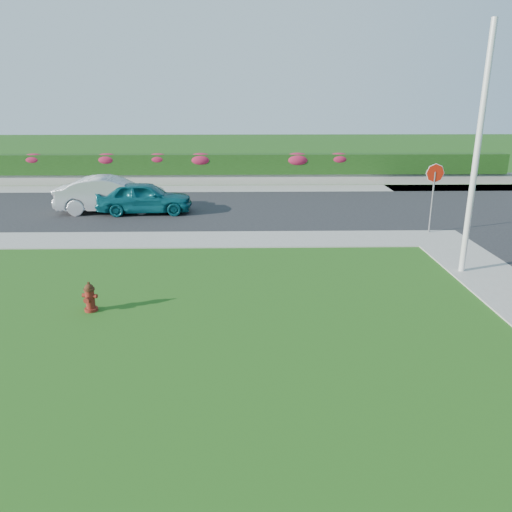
{
  "coord_description": "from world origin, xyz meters",
  "views": [
    {
      "loc": [
        0.26,
        -7.73,
        4.75
      ],
      "look_at": [
        0.5,
        4.32,
        0.9
      ],
      "focal_mm": 35.0,
      "sensor_mm": 36.0,
      "label": 1
    }
  ],
  "objects_px": {
    "sedan_silver": "(112,194)",
    "utility_pole": "(477,154)",
    "sedan_teal": "(145,197)",
    "stop_sign": "(434,182)",
    "fire_hydrant": "(90,297)"
  },
  "relations": [
    {
      "from": "sedan_silver",
      "to": "utility_pole",
      "type": "bearing_deg",
      "value": -128.55
    },
    {
      "from": "sedan_teal",
      "to": "stop_sign",
      "type": "distance_m",
      "value": 11.52
    },
    {
      "from": "fire_hydrant",
      "to": "utility_pole",
      "type": "distance_m",
      "value": 10.48
    },
    {
      "from": "fire_hydrant",
      "to": "stop_sign",
      "type": "xyz_separation_m",
      "value": [
        10.31,
        6.75,
        1.54
      ]
    },
    {
      "from": "sedan_teal",
      "to": "utility_pole",
      "type": "bearing_deg",
      "value": -129.26
    },
    {
      "from": "fire_hydrant",
      "to": "sedan_teal",
      "type": "relative_size",
      "value": 0.18
    },
    {
      "from": "fire_hydrant",
      "to": "sedan_teal",
      "type": "height_order",
      "value": "sedan_teal"
    },
    {
      "from": "sedan_teal",
      "to": "sedan_silver",
      "type": "height_order",
      "value": "sedan_silver"
    },
    {
      "from": "fire_hydrant",
      "to": "sedan_silver",
      "type": "xyz_separation_m",
      "value": [
        -2.1,
        10.39,
        0.45
      ]
    },
    {
      "from": "sedan_silver",
      "to": "stop_sign",
      "type": "bearing_deg",
      "value": -111.2
    },
    {
      "from": "sedan_teal",
      "to": "utility_pole",
      "type": "height_order",
      "value": "utility_pole"
    },
    {
      "from": "sedan_silver",
      "to": "utility_pole",
      "type": "xyz_separation_m",
      "value": [
        11.84,
        -7.89,
        2.52
      ]
    },
    {
      "from": "fire_hydrant",
      "to": "utility_pole",
      "type": "xyz_separation_m",
      "value": [
        9.74,
        2.5,
        2.97
      ]
    },
    {
      "from": "utility_pole",
      "to": "stop_sign",
      "type": "distance_m",
      "value": 4.52
    },
    {
      "from": "stop_sign",
      "to": "fire_hydrant",
      "type": "bearing_deg",
      "value": -130.26
    }
  ]
}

